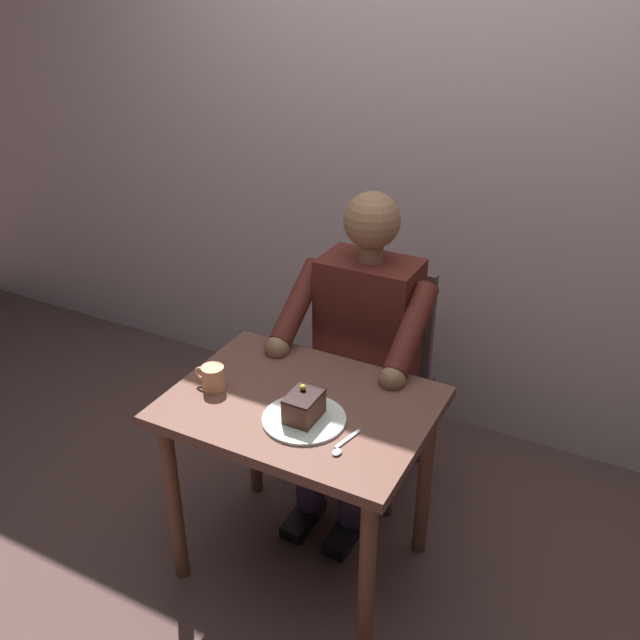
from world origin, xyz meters
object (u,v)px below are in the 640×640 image
dining_table (301,430)px  coffee_cup (213,377)px  cake_slice (304,406)px  seated_person (359,353)px  chair (376,368)px  dessert_spoon (342,446)px

dining_table → coffee_cup: (0.29, 0.07, 0.15)m
cake_slice → coffee_cup: size_ratio=1.14×
dining_table → seated_person: seated_person is taller
dining_table → seated_person: (0.00, -0.45, 0.05)m
chair → seated_person: bearing=90.0°
chair → seated_person: 0.23m
chair → cake_slice: (-0.06, 0.70, 0.27)m
seated_person → dessert_spoon: bearing=110.0°
dining_table → coffee_cup: size_ratio=7.57×
dessert_spoon → chair: bearing=-74.2°
seated_person → cake_slice: seated_person is taller
dining_table → cake_slice: cake_slice is taller
cake_slice → chair: bearing=-85.3°
dining_table → chair: size_ratio=0.94×
chair → dessert_spoon: 0.83m
seated_person → dessert_spoon: seated_person is taller
dessert_spoon → dining_table: bearing=-34.0°
cake_slice → dessert_spoon: size_ratio=0.87×
seated_person → cake_slice: size_ratio=9.98×
coffee_cup → dessert_spoon: coffee_cup is taller
chair → coffee_cup: (0.29, 0.69, 0.26)m
dining_table → dessert_spoon: size_ratio=5.80×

